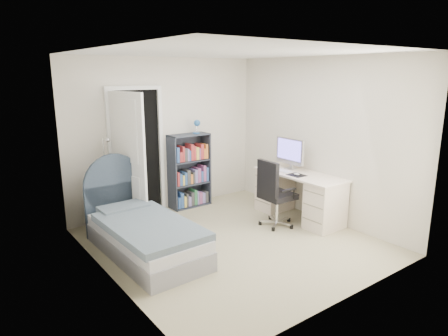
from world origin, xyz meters
TOP-DOWN VIEW (x-y plane):
  - room_shell at (0.00, 0.00)m, footprint 3.50×3.70m
  - door at (-0.76, 1.52)m, footprint 0.92×0.82m
  - bed at (-1.11, 0.44)m, footprint 0.94×1.91m
  - nightstand at (-1.18, 1.53)m, footprint 0.42×0.42m
  - floor_lamp at (-1.10, 1.63)m, footprint 0.19×0.19m
  - bookcase at (0.35, 1.65)m, footprint 0.70×0.30m
  - desk at (1.40, 0.12)m, footprint 0.60×1.51m
  - office_chair at (0.84, 0.10)m, footprint 0.52×0.53m

SIDE VIEW (x-z plane):
  - bed at x=-1.11m, z-range -0.32..0.84m
  - desk at x=1.40m, z-range -0.21..1.02m
  - nightstand at x=-1.18m, z-range 0.10..0.71m
  - floor_lamp at x=-1.10m, z-range -0.12..1.22m
  - office_chair at x=0.84m, z-range 0.05..1.07m
  - bookcase at x=0.35m, z-range -0.16..1.32m
  - door at x=-0.76m, z-range 0.00..2.06m
  - room_shell at x=0.00m, z-range -0.05..2.55m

